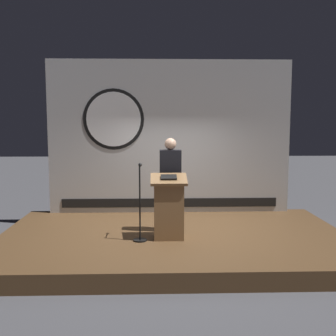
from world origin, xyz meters
TOP-DOWN VIEW (x-y plane):
  - ground_plane at (0.00, 0.00)m, footprint 40.00×40.00m
  - stage_platform at (0.00, 0.00)m, footprint 6.40×4.00m
  - banner_display at (-0.04, 1.85)m, footprint 5.44×0.12m
  - podium at (-0.10, -0.30)m, footprint 0.64×0.50m
  - speaker_person at (-0.05, 0.18)m, footprint 0.40×0.26m
  - microphone_stand at (-0.60, -0.41)m, footprint 0.24×0.46m

SIDE VIEW (x-z plane):
  - ground_plane at x=0.00m, z-range 0.00..0.00m
  - stage_platform at x=0.00m, z-range 0.00..0.30m
  - microphone_stand at x=-0.60m, z-range 0.08..1.44m
  - podium at x=-0.10m, z-range 0.28..1.43m
  - speaker_person at x=-0.05m, z-range 0.32..2.09m
  - banner_display at x=-0.04m, z-range 0.30..3.73m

